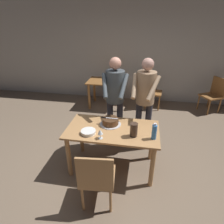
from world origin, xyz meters
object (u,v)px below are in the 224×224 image
object	(u,v)px
cake_knife	(106,118)
background_table	(106,86)
main_dining_table	(113,136)
person_cutting_cake	(115,95)
hurricane_lamp	(134,130)
cake_on_platter	(110,122)
background_chair_1	(151,90)
wine_glass_near	(100,132)
water_bottle	(154,132)
person_standing_beside	(145,96)
chair_near_side	(97,177)
background_chair_0	(213,94)
plate_stack	(88,132)

from	to	relation	value
cake_knife	background_table	world-z (taller)	cake_knife
main_dining_table	person_cutting_cake	size ratio (longest dim) A/B	0.83
cake_knife	hurricane_lamp	xyz separation A→B (m)	(0.46, -0.27, -0.01)
main_dining_table	background_table	distance (m)	2.47
cake_on_platter	background_chair_1	world-z (taller)	background_chair_1
cake_on_platter	wine_glass_near	world-z (taller)	wine_glass_near
water_bottle	person_cutting_cake	size ratio (longest dim) A/B	0.15
cake_on_platter	cake_knife	world-z (taller)	cake_knife
cake_on_platter	water_bottle	size ratio (longest dim) A/B	1.36
wine_glass_near	person_standing_beside	xyz separation A→B (m)	(0.59, 0.91, 0.22)
person_standing_beside	chair_near_side	world-z (taller)	person_standing_beside
cake_knife	background_chair_0	xyz separation A→B (m)	(2.36, 2.44, -0.37)
person_cutting_cake	chair_near_side	xyz separation A→B (m)	(-0.01, -1.36, -0.58)
chair_near_side	background_chair_1	size ratio (longest dim) A/B	1.00
chair_near_side	background_table	size ratio (longest dim) A/B	0.90
chair_near_side	background_table	xyz separation A→B (m)	(-0.52, 3.16, 0.09)
person_standing_beside	cake_knife	bearing A→B (deg)	-139.60
chair_near_side	background_chair_1	bearing A→B (deg)	78.21
cake_on_platter	person_cutting_cake	xyz separation A→B (m)	(-0.00, 0.47, 0.27)
cake_knife	person_standing_beside	world-z (taller)	person_standing_beside
person_cutting_cake	cake_on_platter	bearing A→B (deg)	-89.62
main_dining_table	plate_stack	xyz separation A→B (m)	(-0.33, -0.19, 0.15)
main_dining_table	person_cutting_cake	xyz separation A→B (m)	(-0.06, 0.60, 0.45)
background_chair_1	chair_near_side	bearing A→B (deg)	-101.79
wine_glass_near	hurricane_lamp	world-z (taller)	hurricane_lamp
water_bottle	person_cutting_cake	bearing A→B (deg)	131.94
cake_on_platter	hurricane_lamp	xyz separation A→B (m)	(0.39, -0.27, 0.06)
chair_near_side	cake_on_platter	bearing A→B (deg)	89.20
cake_knife	person_standing_beside	size ratio (longest dim) A/B	0.16
cake_on_platter	cake_knife	distance (m)	0.10
cake_knife	background_table	size ratio (longest dim) A/B	0.27
person_cutting_cake	chair_near_side	world-z (taller)	person_cutting_cake
plate_stack	person_standing_beside	size ratio (longest dim) A/B	0.13
plate_stack	background_chair_0	distance (m)	3.77
person_standing_beside	background_chair_0	size ratio (longest dim) A/B	1.91
hurricane_lamp	background_table	size ratio (longest dim) A/B	0.21
plate_stack	cake_knife	bearing A→B (deg)	57.05
person_standing_beside	background_chair_0	world-z (taller)	person_standing_beside
main_dining_table	person_standing_beside	bearing A→B (deg)	53.71
cake_knife	background_table	bearing A→B (deg)	101.37
water_bottle	background_chair_0	world-z (taller)	water_bottle
plate_stack	water_bottle	xyz separation A→B (m)	(0.95, 0.03, 0.09)
water_bottle	background_chair_1	size ratio (longest dim) A/B	0.28
person_standing_beside	background_chair_1	size ratio (longest dim) A/B	1.91
wine_glass_near	hurricane_lamp	xyz separation A→B (m)	(0.46, 0.14, 0.00)
main_dining_table	plate_stack	bearing A→B (deg)	-150.34
person_cutting_cake	person_standing_beside	distance (m)	0.52
plate_stack	background_chair_0	xyz separation A→B (m)	(2.56, 2.76, -0.28)
person_cutting_cake	plate_stack	bearing A→B (deg)	-109.14
plate_stack	person_cutting_cake	xyz separation A→B (m)	(0.27, 0.79, 0.30)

